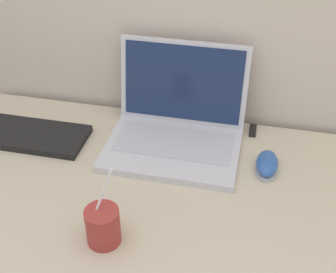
{
  "coord_description": "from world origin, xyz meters",
  "views": [
    {
      "loc": [
        0.14,
        -0.5,
        1.54
      ],
      "look_at": [
        -0.08,
        0.47,
        0.82
      ],
      "focal_mm": 50.0,
      "sensor_mm": 36.0,
      "label": 1
    }
  ],
  "objects_px": {
    "laptop": "(176,125)",
    "computer_mouse": "(267,164)",
    "drink_cup": "(103,225)",
    "external_keyboard": "(13,133)",
    "usb_stick": "(253,131)"
  },
  "relations": [
    {
      "from": "usb_stick",
      "to": "external_keyboard",
      "type": "bearing_deg",
      "value": -165.91
    },
    {
      "from": "laptop",
      "to": "computer_mouse",
      "type": "xyz_separation_m",
      "value": [
        0.26,
        -0.07,
        -0.04
      ]
    },
    {
      "from": "computer_mouse",
      "to": "laptop",
      "type": "bearing_deg",
      "value": 165.26
    },
    {
      "from": "usb_stick",
      "to": "computer_mouse",
      "type": "bearing_deg",
      "value": -73.8
    },
    {
      "from": "laptop",
      "to": "drink_cup",
      "type": "xyz_separation_m",
      "value": [
        -0.08,
        -0.4,
        -0.01
      ]
    },
    {
      "from": "usb_stick",
      "to": "drink_cup",
      "type": "bearing_deg",
      "value": -120.71
    },
    {
      "from": "laptop",
      "to": "drink_cup",
      "type": "bearing_deg",
      "value": -101.5
    },
    {
      "from": "drink_cup",
      "to": "computer_mouse",
      "type": "distance_m",
      "value": 0.48
    },
    {
      "from": "drink_cup",
      "to": "computer_mouse",
      "type": "relative_size",
      "value": 1.76
    },
    {
      "from": "laptop",
      "to": "usb_stick",
      "type": "height_order",
      "value": "laptop"
    },
    {
      "from": "laptop",
      "to": "computer_mouse",
      "type": "relative_size",
      "value": 3.33
    },
    {
      "from": "computer_mouse",
      "to": "external_keyboard",
      "type": "height_order",
      "value": "computer_mouse"
    },
    {
      "from": "laptop",
      "to": "external_keyboard",
      "type": "bearing_deg",
      "value": -170.92
    },
    {
      "from": "external_keyboard",
      "to": "usb_stick",
      "type": "height_order",
      "value": "external_keyboard"
    },
    {
      "from": "laptop",
      "to": "computer_mouse",
      "type": "height_order",
      "value": "laptop"
    }
  ]
}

